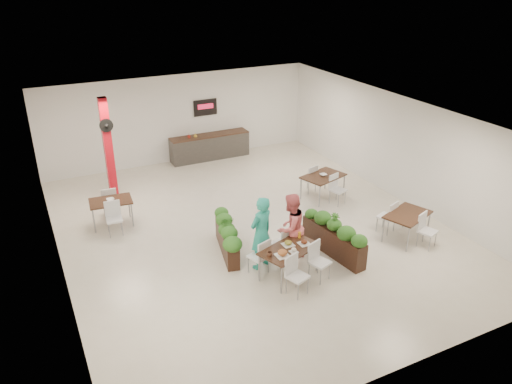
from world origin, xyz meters
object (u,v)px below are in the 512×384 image
diner_man (261,233)px  diner_woman (290,228)px  planter_left (227,235)px  side_table_b (323,179)px  main_table (289,253)px  planter_right (334,236)px  side_table_c (407,218)px  side_table_a (111,204)px  red_column (108,148)px  service_counter (210,146)px

diner_man → diner_woman: size_ratio=1.05×
planter_left → side_table_b: (4.00, 1.69, 0.13)m
main_table → diner_man: diner_man is taller
diner_man → planter_right: bearing=152.4°
planter_left → side_table_c: size_ratio=1.13×
planter_left → side_table_c: planter_left is taller
side_table_b → diner_woman: bearing=-152.5°
side_table_a → side_table_c: 8.09m
red_column → diner_man: size_ratio=1.72×
service_counter → side_table_a: 5.76m
side_table_a → service_counter: bearing=45.3°
red_column → planter_left: size_ratio=1.70×
red_column → side_table_b: (5.89, -2.96, -1.00)m
planter_right → side_table_c: planter_right is taller
service_counter → side_table_a: bearing=-140.0°
diner_man → side_table_a: bearing=-73.1°
main_table → side_table_b: 4.56m
planter_right → side_table_c: bearing=-6.4°
side_table_b → side_table_c: bearing=-97.2°
side_table_c → main_table: bearing=161.9°
diner_woman → side_table_b: 3.82m
red_column → planter_right: size_ratio=1.49×
main_table → diner_woman: (0.41, 0.66, 0.25)m
diner_man → main_table: bearing=101.5°
diner_woman → planter_left: size_ratio=0.94×
diner_woman → side_table_a: 5.22m
diner_woman → side_table_c: 3.32m
red_column → diner_man: red_column is taller
red_column → planter_right: 7.37m
main_table → side_table_b: (3.13, 3.32, 0.00)m
service_counter → planter_right: (0.27, -7.77, 0.03)m
service_counter → planter_left: size_ratio=1.59×
diner_woman → main_table: bearing=38.9°
service_counter → side_table_b: (1.89, -4.83, 0.15)m
red_column → service_counter: 4.56m
service_counter → planter_right: 7.77m
side_table_b → side_table_c: (0.55, -3.19, -0.01)m
main_table → planter_left: (-0.87, 1.63, -0.13)m
red_column → side_table_a: 2.14m
planter_left → side_table_b: bearing=22.9°
diner_woman → red_column: bearing=-80.0°
planter_right → side_table_a: bearing=139.0°
red_column → diner_woman: red_column is taller
side_table_c → service_counter: bearing=86.7°
side_table_c → side_table_b: bearing=79.6°
planter_right → side_table_a: 6.21m
diner_woman → planter_left: bearing=-56.7°
service_counter → diner_woman: service_counter is taller
service_counter → side_table_c: bearing=-73.1°
diner_woman → planter_left: 1.65m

